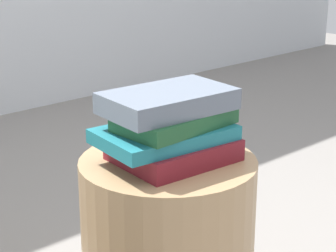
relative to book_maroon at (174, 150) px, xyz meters
name	(u,v)px	position (x,y,z in m)	size (l,w,h in m)	color
book_maroon	(174,150)	(0.00, 0.00, 0.00)	(0.24, 0.20, 0.05)	maroon
book_teal	(166,135)	(-0.02, 0.00, 0.04)	(0.29, 0.18, 0.03)	#1E727F
book_forest	(175,119)	(0.00, -0.01, 0.07)	(0.25, 0.15, 0.04)	#1E512D
book_slate	(167,101)	(-0.01, 0.01, 0.11)	(0.27, 0.17, 0.05)	slate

